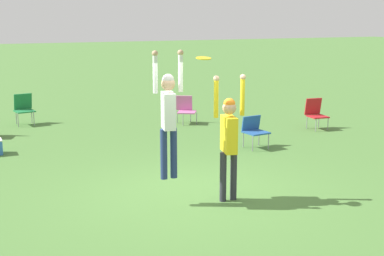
# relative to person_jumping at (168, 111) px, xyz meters

# --- Properties ---
(ground_plane) EXTENTS (120.00, 120.00, 0.00)m
(ground_plane) POSITION_rel_person_jumping_xyz_m (0.61, 0.30, -1.67)
(ground_plane) COLOR #4C7A38
(person_jumping) EXTENTS (0.56, 0.45, 2.23)m
(person_jumping) POSITION_rel_person_jumping_xyz_m (0.00, 0.00, 0.00)
(person_jumping) COLOR navy
(person_jumping) RESTS_ON ground_plane
(person_defending) EXTENTS (0.62, 0.50, 2.27)m
(person_defending) POSITION_rel_person_jumping_xyz_m (1.05, -0.24, -0.45)
(person_defending) COLOR #2D2D38
(person_defending) RESTS_ON ground_plane
(frisbee) EXTENTS (0.26, 0.26, 0.05)m
(frisbee) POSITION_rel_person_jumping_xyz_m (0.59, -0.15, 0.89)
(frisbee) COLOR yellow
(camping_chair_0) EXTENTS (0.74, 0.81, 0.85)m
(camping_chair_0) POSITION_rel_person_jumping_xyz_m (3.22, 6.62, -1.21)
(camping_chair_0) COLOR gray
(camping_chair_0) RESTS_ON ground_plane
(camping_chair_1) EXTENTS (0.56, 0.60, 0.90)m
(camping_chair_1) POSITION_rel_person_jumping_xyz_m (6.36, 4.25, -1.17)
(camping_chair_1) COLOR gray
(camping_chair_1) RESTS_ON ground_plane
(camping_chair_3) EXTENTS (0.59, 0.63, 0.79)m
(camping_chair_3) POSITION_rel_person_jumping_xyz_m (3.52, 3.00, -1.20)
(camping_chair_3) COLOR gray
(camping_chair_3) RESTS_ON ground_plane
(camping_chair_4) EXTENTS (0.62, 0.67, 0.94)m
(camping_chair_4) POSITION_rel_person_jumping_xyz_m (-1.37, 8.48, -1.14)
(camping_chair_4) COLOR gray
(camping_chair_4) RESTS_ON ground_plane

